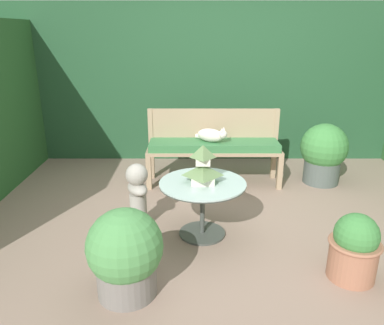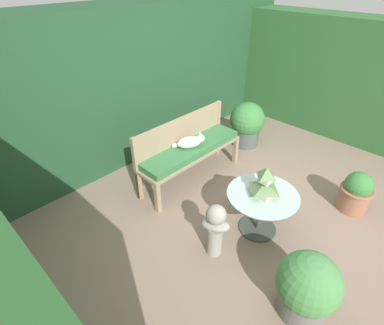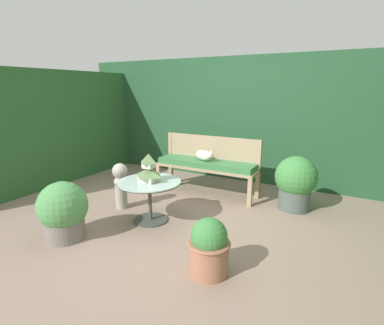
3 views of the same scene
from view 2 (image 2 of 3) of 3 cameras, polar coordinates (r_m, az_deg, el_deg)
The scene contains 12 objects.
ground at distance 3.97m, azimuth 10.56°, elevation -8.18°, with size 30.00×30.00×0.00m, color gray.
foliage_hedge_back at distance 4.87m, azimuth -11.69°, elevation 14.83°, with size 6.40×0.86×2.19m, color #234C2D.
foliage_hedge_right at distance 5.91m, azimuth 26.93°, elevation 14.10°, with size 0.70×3.50×1.95m, color #336633.
garden_bench at distance 4.11m, azimuth -0.13°, elevation 2.14°, with size 1.63×0.43×0.55m.
bench_backrest at distance 4.13m, azimuth -2.07°, elevation 5.49°, with size 1.63×0.06×0.91m.
cat at distance 4.00m, azimuth -0.33°, elevation 3.94°, with size 0.38×0.34×0.20m.
patio_table at distance 3.42m, azimuth 13.14°, elevation -7.33°, with size 0.79×0.79×0.53m.
pagoda_birdhouse at distance 3.27m, azimuth 13.71°, elevation -3.90°, with size 0.27×0.27×0.35m.
garden_bust at distance 3.13m, azimuth 4.47°, elevation -12.20°, with size 0.29×0.34×0.65m.
potted_plant_bench_right at distance 2.92m, azimuth 21.06°, elevation -21.31°, with size 0.54×0.54×0.66m.
potted_plant_hedge_corner at distance 5.10m, azimuth 10.41°, elevation 7.29°, with size 0.57×0.57×0.75m.
potted_plant_patio_mid at distance 4.23m, azimuth 28.78°, elevation -4.94°, with size 0.39×0.39×0.54m.
Camera 2 is at (-2.58, -1.50, 2.62)m, focal length 28.00 mm.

